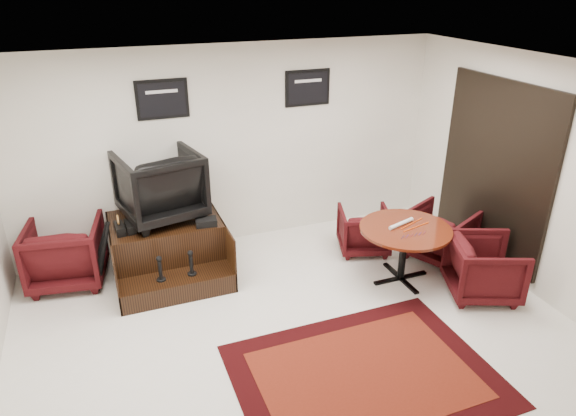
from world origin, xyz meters
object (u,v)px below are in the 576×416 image
object	(u,v)px
shine_chair	(159,182)
shine_podium	(168,248)
armchair_side	(65,250)
table_chair_window	(441,231)
table_chair_back	(364,228)
meeting_table	(405,234)
table_chair_corner	(485,265)

from	to	relation	value
shine_chair	shine_podium	bearing A→B (deg)	78.14
armchair_side	table_chair_window	world-z (taller)	armchair_side
shine_chair	table_chair_back	distance (m)	2.85
meeting_table	armchair_side	bearing A→B (deg)	159.57
meeting_table	table_chair_corner	xyz separation A→B (m)	(0.73, -0.64, -0.25)
table_chair_window	table_chair_corner	xyz separation A→B (m)	(-0.06, -0.95, 0.00)
shine_chair	armchair_side	distance (m)	1.44
shine_chair	table_chair_back	xyz separation A→B (m)	(2.66, -0.57, -0.86)
table_chair_window	table_chair_corner	world-z (taller)	table_chair_corner
shine_chair	table_chair_window	bearing A→B (deg)	150.47
table_chair_back	table_chair_window	world-z (taller)	table_chair_window
armchair_side	table_chair_back	bearing A→B (deg)	-179.68
shine_podium	table_chair_window	xyz separation A→B (m)	(3.53, -0.98, 0.07)
shine_podium	table_chair_back	xyz separation A→B (m)	(2.66, -0.42, 0.01)
armchair_side	table_chair_corner	world-z (taller)	armchair_side
armchair_side	shine_chair	bearing A→B (deg)	-173.00
shine_chair	table_chair_back	world-z (taller)	shine_chair
meeting_table	table_chair_window	size ratio (longest dim) A/B	1.42
shine_podium	table_chair_window	size ratio (longest dim) A/B	1.80
armchair_side	table_chair_corner	bearing A→B (deg)	165.05
table_chair_corner	table_chair_window	bearing A→B (deg)	18.37
meeting_table	table_chair_window	xyz separation A→B (m)	(0.79, 0.30, -0.25)
armchair_side	table_chair_window	size ratio (longest dim) A/B	1.13
table_chair_back	table_chair_corner	xyz separation A→B (m)	(0.81, -1.50, 0.06)
meeting_table	table_chair_window	world-z (taller)	table_chair_window
shine_podium	armchair_side	xyz separation A→B (m)	(-1.23, 0.19, 0.12)
armchair_side	meeting_table	xyz separation A→B (m)	(3.97, -1.48, 0.20)
table_chair_corner	shine_podium	bearing A→B (deg)	82.96
shine_podium	table_chair_window	distance (m)	3.67
shine_podium	table_chair_window	world-z (taller)	table_chair_window
shine_podium	table_chair_corner	distance (m)	3.97
meeting_table	table_chair_corner	distance (m)	1.00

